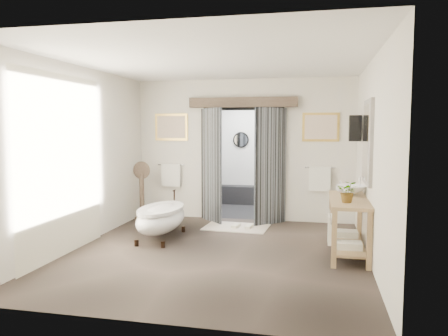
# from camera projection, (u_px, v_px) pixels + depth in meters

# --- Properties ---
(ground_plane) EXTENTS (5.00, 5.00, 0.00)m
(ground_plane) POSITION_uv_depth(u_px,v_px,m) (216.00, 252.00, 6.70)
(ground_plane) COLOR brown
(room_shell) EXTENTS (4.52, 5.02, 2.91)m
(room_shell) POSITION_uv_depth(u_px,v_px,m) (211.00, 131.00, 6.42)
(room_shell) COLOR beige
(room_shell) RESTS_ON ground_plane
(shower_room) EXTENTS (2.22, 2.01, 2.51)m
(shower_room) POSITION_uv_depth(u_px,v_px,m) (254.00, 169.00, 10.50)
(shower_room) COLOR black
(shower_room) RESTS_ON ground_plane
(back_wall_dressing) EXTENTS (3.82, 0.71, 2.52)m
(back_wall_dressing) POSITION_uv_depth(u_px,v_px,m) (242.00, 145.00, 8.81)
(back_wall_dressing) COLOR black
(back_wall_dressing) RESTS_ON ground_plane
(clawfoot_tub) EXTENTS (0.69, 1.53, 0.75)m
(clawfoot_tub) POSITION_uv_depth(u_px,v_px,m) (161.00, 218.00, 7.51)
(clawfoot_tub) COLOR black
(clawfoot_tub) RESTS_ON ground_plane
(vanity) EXTENTS (0.57, 1.60, 0.85)m
(vanity) POSITION_uv_depth(u_px,v_px,m) (347.00, 221.00, 6.59)
(vanity) COLOR #A68756
(vanity) RESTS_ON ground_plane
(pedestal_mirror) EXTENTS (0.36, 0.23, 1.23)m
(pedestal_mirror) POSITION_uv_depth(u_px,v_px,m) (142.00, 195.00, 8.93)
(pedestal_mirror) COLOR brown
(pedestal_mirror) RESTS_ON ground_plane
(rug) EXTENTS (1.25, 0.87, 0.01)m
(rug) POSITION_uv_depth(u_px,v_px,m) (236.00, 227.00, 8.37)
(rug) COLOR beige
(rug) RESTS_ON ground_plane
(slippers) EXTENTS (0.39, 0.29, 0.05)m
(slippers) POSITION_uv_depth(u_px,v_px,m) (242.00, 226.00, 8.30)
(slippers) COLOR beige
(slippers) RESTS_ON rug
(basin) EXTENTS (0.56, 0.56, 0.16)m
(basin) POSITION_uv_depth(u_px,v_px,m) (351.00, 190.00, 6.89)
(basin) COLOR white
(basin) RESTS_ON vanity
(plant) EXTENTS (0.33, 0.30, 0.31)m
(plant) POSITION_uv_depth(u_px,v_px,m) (348.00, 192.00, 6.19)
(plant) COLOR gray
(plant) RESTS_ON vanity
(soap_bottle_a) EXTENTS (0.10, 0.11, 0.18)m
(soap_bottle_a) POSITION_uv_depth(u_px,v_px,m) (346.00, 192.00, 6.58)
(soap_bottle_a) COLOR gray
(soap_bottle_a) RESTS_ON vanity
(soap_bottle_b) EXTENTS (0.17, 0.17, 0.18)m
(soap_bottle_b) POSITION_uv_depth(u_px,v_px,m) (340.00, 186.00, 7.28)
(soap_bottle_b) COLOR gray
(soap_bottle_b) RESTS_ON vanity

